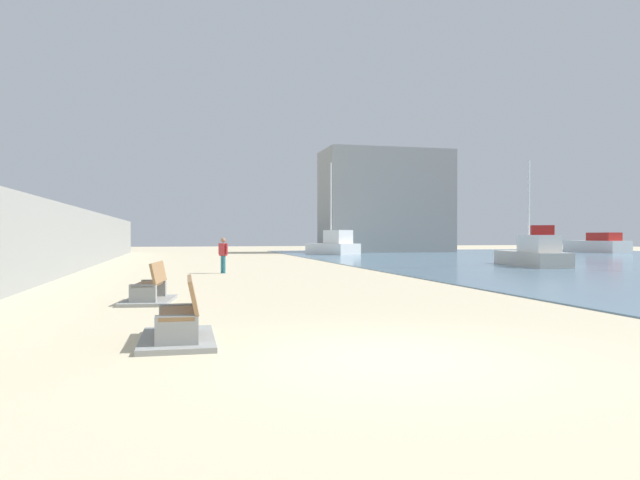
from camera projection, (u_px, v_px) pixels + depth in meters
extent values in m
plane|color=beige|center=(244.00, 273.00, 25.25)|extent=(120.00, 120.00, 0.00)
cube|color=gray|center=(56.00, 240.00, 23.49)|extent=(0.80, 64.00, 2.88)
cube|color=gray|center=(177.00, 333.00, 8.31)|extent=(0.60, 0.21, 0.50)
cube|color=gray|center=(178.00, 319.00, 9.68)|extent=(0.60, 0.21, 0.50)
cube|color=#997047|center=(177.00, 312.00, 8.99)|extent=(0.52, 1.61, 0.06)
cube|color=#997047|center=(193.00, 294.00, 9.04)|extent=(0.18, 1.60, 0.50)
cube|color=gray|center=(178.00, 339.00, 9.00)|extent=(1.12, 2.11, 0.08)
cube|color=gray|center=(143.00, 295.00, 13.56)|extent=(0.62, 0.28, 0.50)
cube|color=gray|center=(154.00, 289.00, 14.95)|extent=(0.62, 0.28, 0.50)
cube|color=#997047|center=(149.00, 284.00, 14.25)|extent=(0.71, 1.65, 0.06)
cube|color=#997047|center=(158.00, 272.00, 14.27)|extent=(0.38, 1.61, 0.50)
cube|color=gray|center=(149.00, 301.00, 14.26)|extent=(1.37, 2.23, 0.08)
cylinder|color=teal|center=(222.00, 264.00, 25.13)|extent=(0.12, 0.12, 0.75)
cylinder|color=teal|center=(224.00, 265.00, 25.05)|extent=(0.12, 0.12, 0.75)
cube|color=#B22D33|center=(223.00, 249.00, 25.08)|extent=(0.34, 0.36, 0.53)
sphere|color=#936B4C|center=(223.00, 240.00, 25.08)|extent=(0.20, 0.20, 0.20)
cylinder|color=#B22D33|center=(220.00, 249.00, 25.21)|extent=(0.09, 0.09, 0.48)
cylinder|color=#B22D33|center=(227.00, 249.00, 24.95)|extent=(0.09, 0.09, 0.48)
cube|color=red|center=(541.00, 248.00, 47.24)|extent=(5.98, 7.68, 1.09)
cube|color=red|center=(542.00, 233.00, 46.16)|extent=(3.16, 3.70, 1.26)
cube|color=white|center=(596.00, 246.00, 54.63)|extent=(2.41, 6.58, 1.08)
cube|color=red|center=(604.00, 237.00, 53.68)|extent=(1.62, 2.92, 0.75)
cube|color=beige|center=(531.00, 259.00, 30.63)|extent=(2.54, 5.90, 0.73)
cube|color=white|center=(539.00, 243.00, 29.77)|extent=(1.56, 2.66, 0.86)
cylinder|color=silver|center=(529.00, 206.00, 30.89)|extent=(0.12, 0.12, 4.79)
cube|color=white|center=(333.00, 249.00, 48.63)|extent=(4.15, 4.76, 0.89)
cube|color=white|center=(338.00, 237.00, 48.18)|extent=(2.36, 2.41, 1.10)
cylinder|color=silver|center=(331.00, 203.00, 48.75)|extent=(0.12, 0.12, 6.69)
cube|color=gray|center=(385.00, 202.00, 56.29)|extent=(12.00, 6.00, 9.67)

